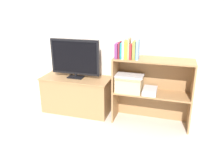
% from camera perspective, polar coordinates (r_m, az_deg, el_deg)
% --- Properties ---
extents(ground_plane, '(16.00, 16.00, 0.00)m').
position_cam_1_polar(ground_plane, '(3.01, -0.87, -12.40)').
color(ground_plane, '#BCB2A3').
extents(wall_back, '(10.00, 0.05, 2.40)m').
position_cam_1_polar(wall_back, '(3.01, 1.47, 11.97)').
color(wall_back, beige).
rests_on(wall_back, ground_plane).
extents(tv_stand, '(0.98, 0.42, 0.52)m').
position_cam_1_polar(tv_stand, '(3.23, -9.14, -5.12)').
color(tv_stand, olive).
rests_on(tv_stand, ground_plane).
extents(tv, '(0.71, 0.14, 0.54)m').
position_cam_1_polar(tv, '(3.05, -9.68, 4.33)').
color(tv, black).
rests_on(tv, tv_stand).
extents(bookshelf_lower_tier, '(0.99, 0.32, 0.43)m').
position_cam_1_polar(bookshelf_lower_tier, '(2.98, 10.28, -6.90)').
color(bookshelf_lower_tier, olive).
rests_on(bookshelf_lower_tier, ground_plane).
extents(bookshelf_upper_tier, '(0.99, 0.32, 0.44)m').
position_cam_1_polar(bookshelf_upper_tier, '(2.82, 10.79, 1.18)').
color(bookshelf_upper_tier, olive).
rests_on(bookshelf_upper_tier, bookshelf_lower_tier).
extents(book_plum, '(0.04, 0.16, 0.19)m').
position_cam_1_polar(book_plum, '(2.71, 1.40, 6.32)').
color(book_plum, '#6B2D66').
rests_on(book_plum, bookshelf_upper_tier).
extents(book_maroon, '(0.02, 0.13, 0.20)m').
position_cam_1_polar(book_maroon, '(2.70, 2.06, 6.43)').
color(book_maroon, maroon).
rests_on(book_maroon, bookshelf_upper_tier).
extents(book_teal, '(0.02, 0.15, 0.20)m').
position_cam_1_polar(book_teal, '(2.70, 2.63, 6.32)').
color(book_teal, '#1E7075').
rests_on(book_teal, bookshelf_upper_tier).
extents(book_ivory, '(0.02, 0.15, 0.24)m').
position_cam_1_polar(book_ivory, '(2.69, 3.18, 6.73)').
color(book_ivory, silver).
rests_on(book_ivory, bookshelf_upper_tier).
extents(book_mustard, '(0.03, 0.13, 0.22)m').
position_cam_1_polar(book_mustard, '(2.68, 3.91, 6.47)').
color(book_mustard, gold).
rests_on(book_mustard, bookshelf_upper_tier).
extents(book_tan, '(0.02, 0.13, 0.26)m').
position_cam_1_polar(book_tan, '(2.67, 4.54, 6.84)').
color(book_tan, tan).
rests_on(book_tan, bookshelf_upper_tier).
extents(book_crimson, '(0.03, 0.13, 0.18)m').
position_cam_1_polar(book_crimson, '(2.68, 5.06, 5.99)').
color(book_crimson, '#B22328').
rests_on(book_crimson, bookshelf_upper_tier).
extents(book_olive, '(0.04, 0.14, 0.22)m').
position_cam_1_polar(book_olive, '(2.67, 5.92, 6.35)').
color(book_olive, olive).
rests_on(book_olive, bookshelf_upper_tier).
extents(book_skyblue, '(0.03, 0.14, 0.24)m').
position_cam_1_polar(book_skyblue, '(2.66, 6.76, 6.51)').
color(book_skyblue, '#709ECC').
rests_on(book_skyblue, bookshelf_upper_tier).
extents(storage_basket_left, '(0.33, 0.29, 0.20)m').
position_cam_1_polar(storage_basket_left, '(2.84, 4.58, -2.16)').
color(storage_basket_left, tan).
rests_on(storage_basket_left, bookshelf_lower_tier).
extents(laptop, '(0.36, 0.21, 0.02)m').
position_cam_1_polar(laptop, '(2.81, 4.64, -0.26)').
color(laptop, '#BCBCC1').
rests_on(laptop, storage_basket_left).
extents(magazine_stack, '(0.17, 0.26, 0.06)m').
position_cam_1_polar(magazine_stack, '(2.83, 9.86, -4.23)').
color(magazine_stack, '#B2B2B7').
rests_on(magazine_stack, bookshelf_lower_tier).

